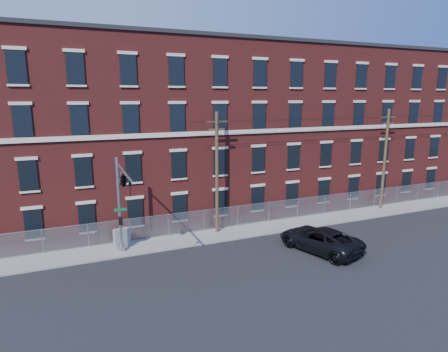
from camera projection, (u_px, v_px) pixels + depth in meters
ground at (220, 263)px, 25.97m from camera, size 140.00×140.00×0.00m
sidewalk at (319, 220)px, 34.99m from camera, size 65.00×3.00×0.12m
mill_building at (274, 126)px, 41.39m from camera, size 55.30×14.32×16.30m
chain_link_fence at (312, 206)px, 35.96m from camera, size 59.06×0.06×1.85m
traffic_signal_mast at (122, 188)px, 24.58m from camera, size 0.90×6.75×7.00m
utility_pole_near at (217, 171)px, 30.68m from camera, size 1.80×0.28×10.00m
utility_pole_mid at (385, 157)px, 37.45m from camera, size 1.80×0.28×10.00m
overhead_wires at (388, 119)px, 36.67m from camera, size 40.00×0.62×0.62m
pickup_truck at (320, 239)px, 27.98m from camera, size 4.76×6.92×1.76m
utility_cabinet at (122, 238)px, 28.41m from camera, size 1.22×0.78×1.42m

